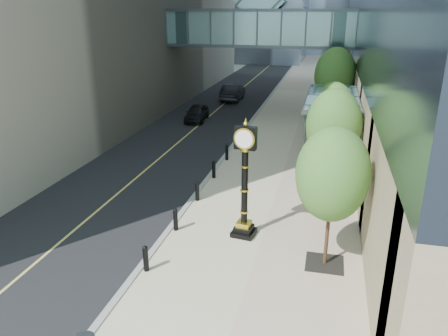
{
  "coord_description": "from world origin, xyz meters",
  "views": [
    {
      "loc": [
        3.25,
        -11.61,
        9.01
      ],
      "look_at": [
        -1.05,
        6.2,
        2.34
      ],
      "focal_mm": 35.0,
      "sensor_mm": 36.0,
      "label": 1
    }
  ],
  "objects": [
    {
      "name": "car_far",
      "position": [
        -6.56,
        32.98,
        0.86
      ],
      "size": [
        1.87,
        5.15,
        1.69
      ],
      "primitive_type": "imported",
      "rotation": [
        0.0,
        0.0,
        3.16
      ],
      "color": "black",
      "rests_on": "road"
    },
    {
      "name": "bollard_row",
      "position": [
        -2.7,
        9.0,
        0.51
      ],
      "size": [
        0.2,
        16.2,
        0.9
      ],
      "color": "black",
      "rests_on": "sidewalk"
    },
    {
      "name": "pedestrian",
      "position": [
        4.12,
        11.67,
        0.99
      ],
      "size": [
        0.79,
        0.65,
        1.85
      ],
      "primitive_type": "imported",
      "rotation": [
        0.0,
        0.0,
        3.49
      ],
      "color": "#B6AFA7",
      "rests_on": "sidewalk"
    },
    {
      "name": "skywalk",
      "position": [
        -3.0,
        28.0,
        7.71
      ],
      "size": [
        17.0,
        4.2,
        5.8
      ],
      "color": "slate",
      "rests_on": "ground"
    },
    {
      "name": "road",
      "position": [
        -7.0,
        40.0,
        0.01
      ],
      "size": [
        8.0,
        180.0,
        0.02
      ],
      "primitive_type": "cube",
      "color": "black",
      "rests_on": "ground"
    },
    {
      "name": "street_clock",
      "position": [
        0.23,
        4.48,
        2.19
      ],
      "size": [
        1.04,
        1.04,
        4.91
      ],
      "rotation": [
        0.0,
        0.0,
        -0.14
      ],
      "color": "black",
      "rests_on": "sidewalk"
    },
    {
      "name": "entrance_canopy",
      "position": [
        3.48,
        14.0,
        4.19
      ],
      "size": [
        3.0,
        8.0,
        4.38
      ],
      "color": "#383F44",
      "rests_on": "ground"
    },
    {
      "name": "curb",
      "position": [
        -3.0,
        40.0,
        0.04
      ],
      "size": [
        0.25,
        180.0,
        0.07
      ],
      "primitive_type": "cube",
      "color": "gray",
      "rests_on": "ground"
    },
    {
      "name": "street_trees",
      "position": [
        3.6,
        16.42,
        3.81
      ],
      "size": [
        3.1,
        28.51,
        6.37
      ],
      "color": "black",
      "rests_on": "sidewalk"
    },
    {
      "name": "car_near",
      "position": [
        -7.6,
        23.38,
        0.69
      ],
      "size": [
        1.91,
        4.08,
        1.35
      ],
      "primitive_type": "imported",
      "rotation": [
        0.0,
        0.0,
        0.08
      ],
      "color": "black",
      "rests_on": "road"
    },
    {
      "name": "ground",
      "position": [
        0.0,
        0.0,
        0.0
      ],
      "size": [
        320.0,
        320.0,
        0.0
      ],
      "primitive_type": "plane",
      "color": "gray",
      "rests_on": "ground"
    },
    {
      "name": "sidewalk",
      "position": [
        1.0,
        40.0,
        0.03
      ],
      "size": [
        8.0,
        180.0,
        0.06
      ],
      "primitive_type": "cube",
      "color": "#BFB493",
      "rests_on": "ground"
    }
  ]
}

